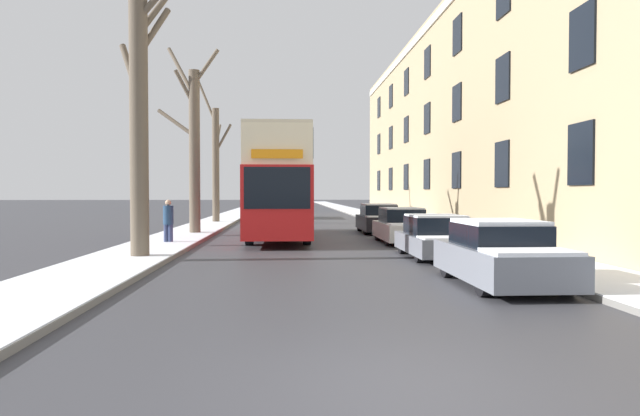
# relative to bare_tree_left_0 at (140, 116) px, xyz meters

# --- Properties ---
(ground_plane) EXTENTS (320.00, 320.00, 0.00)m
(ground_plane) POSITION_rel_bare_tree_left_0_xyz_m (5.56, -11.60, -4.35)
(ground_plane) COLOR #38383D
(sidewalk_left) EXTENTS (2.64, 130.00, 0.16)m
(sidewalk_left) POSITION_rel_bare_tree_left_0_xyz_m (-0.40, 41.40, -4.27)
(sidewalk_left) COLOR slate
(sidewalk_left) RESTS_ON ground
(sidewalk_right) EXTENTS (2.64, 130.00, 0.16)m
(sidewalk_right) POSITION_rel_bare_tree_left_0_xyz_m (11.51, 41.40, -4.27)
(sidewalk_right) COLOR slate
(sidewalk_right) RESTS_ON ground
(terrace_facade_right) EXTENTS (9.10, 47.57, 12.49)m
(terrace_facade_right) POSITION_rel_bare_tree_left_0_xyz_m (17.32, 16.40, 1.90)
(terrace_facade_right) COLOR tan
(terrace_facade_right) RESTS_ON ground
(bare_tree_left_0) EXTENTS (2.22, 2.00, 8.72)m
(bare_tree_left_0) POSITION_rel_bare_tree_left_0_xyz_m (0.00, 0.00, 0.00)
(bare_tree_left_0) COLOR brown
(bare_tree_left_0) RESTS_ON ground
(bare_tree_left_1) EXTENTS (3.18, 2.13, 9.30)m
(bare_tree_left_1) POSITION_rel_bare_tree_left_0_xyz_m (-0.05, 10.07, 0.00)
(bare_tree_left_1) COLOR brown
(bare_tree_left_1) RESTS_ON ground
(bare_tree_left_2) EXTENTS (2.49, 2.65, 9.78)m
(bare_tree_left_2) POSITION_rel_bare_tree_left_0_xyz_m (-0.29, 20.46, -0.20)
(bare_tree_left_2) COLOR brown
(bare_tree_left_2) RESTS_ON ground
(double_decker_bus) EXTENTS (2.61, 11.56, 4.64)m
(double_decker_bus) POSITION_rel_bare_tree_left_0_xyz_m (4.05, 8.34, -1.73)
(double_decker_bus) COLOR red
(double_decker_bus) RESTS_ON ground
(parked_car_0) EXTENTS (1.90, 4.26, 1.45)m
(parked_car_0) POSITION_rel_bare_tree_left_0_xyz_m (9.09, -5.16, -3.67)
(parked_car_0) COLOR slate
(parked_car_0) RESTS_ON ground
(parked_car_1) EXTENTS (1.89, 4.08, 1.35)m
(parked_car_1) POSITION_rel_bare_tree_left_0_xyz_m (9.09, 0.26, -3.72)
(parked_car_1) COLOR slate
(parked_car_1) RESTS_ON ground
(parked_car_2) EXTENTS (1.81, 4.28, 1.44)m
(parked_car_2) POSITION_rel_bare_tree_left_0_xyz_m (9.09, 5.63, -3.68)
(parked_car_2) COLOR silver
(parked_car_2) RESTS_ON ground
(parked_car_3) EXTENTS (1.89, 4.29, 1.48)m
(parked_car_3) POSITION_rel_bare_tree_left_0_xyz_m (9.09, 11.49, -3.66)
(parked_car_3) COLOR black
(parked_car_3) RESTS_ON ground
(oncoming_van) EXTENTS (2.00, 5.41, 2.30)m
(oncoming_van) POSITION_rel_bare_tree_left_0_xyz_m (3.34, 28.29, -3.10)
(oncoming_van) COLOR #333842
(oncoming_van) RESTS_ON ground
(pedestrian_left_sidewalk) EXTENTS (0.39, 0.39, 1.78)m
(pedestrian_left_sidewalk) POSITION_rel_bare_tree_left_0_xyz_m (-0.17, 4.76, -3.37)
(pedestrian_left_sidewalk) COLOR navy
(pedestrian_left_sidewalk) RESTS_ON ground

